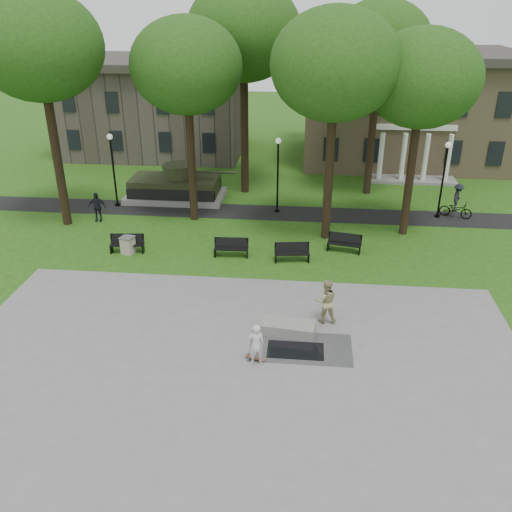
{
  "coord_description": "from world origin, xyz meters",
  "views": [
    {
      "loc": [
        2.38,
        -20.11,
        12.46
      ],
      "look_at": [
        0.1,
        2.72,
        1.4
      ],
      "focal_mm": 38.0,
      "sensor_mm": 36.0,
      "label": 1
    }
  ],
  "objects": [
    {
      "name": "park_bench_2",
      "position": [
        1.73,
        5.23,
        0.52
      ],
      "size": [
        1.84,
        0.77,
        1.0
      ],
      "rotation": [
        0.0,
        0.0,
        0.14
      ],
      "color": "black",
      "rests_on": "ground"
    },
    {
      "name": "pedestrian_walker",
      "position": [
        -10.29,
        9.61,
        0.91
      ],
      "size": [
        1.11,
        0.57,
        1.82
      ],
      "primitive_type": "imported",
      "rotation": [
        0.0,
        0.0,
        0.12
      ],
      "color": "black",
      "rests_on": "ground"
    },
    {
      "name": "lamp_right",
      "position": [
        10.5,
        12.3,
        2.79
      ],
      "size": [
        0.36,
        0.36,
        4.73
      ],
      "color": "black",
      "rests_on": "ground"
    },
    {
      "name": "park_bench_0",
      "position": [
        -7.1,
        5.45,
        0.52
      ],
      "size": [
        1.84,
        0.7,
        1.0
      ],
      "rotation": [
        0.0,
        0.0,
        0.1
      ],
      "color": "black",
      "rests_on": "ground"
    },
    {
      "name": "park_bench_3",
      "position": [
        4.46,
        6.69,
        0.52
      ],
      "size": [
        1.85,
        0.87,
        1.0
      ],
      "rotation": [
        0.0,
        0.0,
        -0.2
      ],
      "color": "black",
      "rests_on": "ground"
    },
    {
      "name": "friend_watching",
      "position": [
        3.34,
        -0.48,
        1.01
      ],
      "size": [
        1.03,
        0.84,
        1.97
      ],
      "primitive_type": "imported",
      "rotation": [
        0.0,
        0.0,
        3.25
      ],
      "color": "tan",
      "rests_on": "plaza"
    },
    {
      "name": "building_left",
      "position": [
        -11.0,
        26.5,
        3.6
      ],
      "size": [
        15.0,
        10.0,
        7.2
      ],
      "primitive_type": "cube",
      "color": "#4C443D",
      "rests_on": "ground"
    },
    {
      "name": "trash_bin",
      "position": [
        -7.01,
        5.27,
        0.49
      ],
      "size": [
        0.82,
        0.82,
        0.96
      ],
      "rotation": [
        0.0,
        0.0,
        -0.28
      ],
      "color": "#B0A991",
      "rests_on": "ground"
    },
    {
      "name": "park_bench_1",
      "position": [
        -1.48,
        5.5,
        0.52
      ],
      "size": [
        1.82,
        0.59,
        1.0
      ],
      "rotation": [
        0.0,
        0.0,
        0.04
      ],
      "color": "black",
      "rests_on": "ground"
    },
    {
      "name": "tree_4",
      "position": [
        -2.0,
        16.0,
        10.39
      ],
      "size": [
        7.2,
        7.2,
        13.5
      ],
      "color": "black",
      "rests_on": "ground"
    },
    {
      "name": "skateboarder",
      "position": [
        0.74,
        -3.66,
        0.87
      ],
      "size": [
        0.71,
        0.56,
        1.7
      ],
      "primitive_type": "imported",
      "rotation": [
        0.0,
        0.0,
        3.43
      ],
      "color": "silver",
      "rests_on": "plaza"
    },
    {
      "name": "ground",
      "position": [
        0.0,
        0.0,
        0.0
      ],
      "size": [
        120.0,
        120.0,
        0.0
      ],
      "primitive_type": "plane",
      "color": "#204D12",
      "rests_on": "ground"
    },
    {
      "name": "tree_5",
      "position": [
        6.5,
        16.5,
        9.67
      ],
      "size": [
        6.4,
        6.4,
        12.44
      ],
      "color": "black",
      "rests_on": "ground"
    },
    {
      "name": "lamp_left",
      "position": [
        -10.0,
        12.3,
        2.79
      ],
      "size": [
        0.36,
        0.36,
        4.73
      ],
      "color": "black",
      "rests_on": "ground"
    },
    {
      "name": "tree_1",
      "position": [
        -4.5,
        10.5,
        8.95
      ],
      "size": [
        6.2,
        6.2,
        11.63
      ],
      "color": "black",
      "rests_on": "ground"
    },
    {
      "name": "tree_2",
      "position": [
        3.5,
        8.5,
        9.32
      ],
      "size": [
        6.6,
        6.6,
        12.16
      ],
      "color": "black",
      "rests_on": "ground"
    },
    {
      "name": "concrete_block",
      "position": [
        1.83,
        -1.43,
        0.24
      ],
      "size": [
        2.31,
        1.26,
        0.45
      ],
      "primitive_type": "cube",
      "rotation": [
        0.0,
        0.0,
        -0.12
      ],
      "color": "gray",
      "rests_on": "plaza"
    },
    {
      "name": "footpath",
      "position": [
        0.0,
        12.0,
        0.01
      ],
      "size": [
        44.0,
        2.6,
        0.01
      ],
      "primitive_type": "cube",
      "color": "black",
      "rests_on": "ground"
    },
    {
      "name": "lamp_mid",
      "position": [
        0.5,
        12.3,
        2.79
      ],
      "size": [
        0.36,
        0.36,
        4.73
      ],
      "color": "black",
      "rests_on": "ground"
    },
    {
      "name": "skateboard",
      "position": [
        0.69,
        -3.4,
        0.06
      ],
      "size": [
        0.8,
        0.42,
        0.07
      ],
      "primitive_type": "cube",
      "rotation": [
        0.0,
        0.0,
        -0.3
      ],
      "color": "brown",
      "rests_on": "plaza"
    },
    {
      "name": "cyclist",
      "position": [
        11.57,
        12.39,
        0.88
      ],
      "size": [
        2.07,
        1.34,
        2.16
      ],
      "rotation": [
        0.0,
        0.0,
        1.21
      ],
      "color": "black",
      "rests_on": "ground"
    },
    {
      "name": "tree_3",
      "position": [
        8.0,
        9.5,
        8.6
      ],
      "size": [
        6.0,
        6.0,
        11.19
      ],
      "color": "black",
      "rests_on": "ground"
    },
    {
      "name": "puddle",
      "position": [
        2.18,
        -2.69,
        0.02
      ],
      "size": [
        2.2,
        1.2,
        0.0
      ],
      "primitive_type": "cube",
      "color": "black",
      "rests_on": "plaza"
    },
    {
      "name": "tree_0",
      "position": [
        -12.0,
        9.0,
        10.03
      ],
      "size": [
        6.8,
        6.8,
        12.97
      ],
      "color": "black",
      "rests_on": "ground"
    },
    {
      "name": "plaza",
      "position": [
        0.0,
        -5.0,
        0.01
      ],
      "size": [
        22.0,
        16.0,
        0.02
      ],
      "primitive_type": "cube",
      "color": "gray",
      "rests_on": "ground"
    },
    {
      "name": "tank_monument",
      "position": [
        -6.46,
        14.0,
        0.86
      ],
      "size": [
        7.45,
        3.4,
        2.4
      ],
      "color": "gray",
      "rests_on": "ground"
    },
    {
      "name": "building_right",
      "position": [
        10.0,
        26.0,
        4.34
      ],
      "size": [
        17.0,
        12.0,
        8.6
      ],
      "color": "#9E8460",
      "rests_on": "ground"
    }
  ]
}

